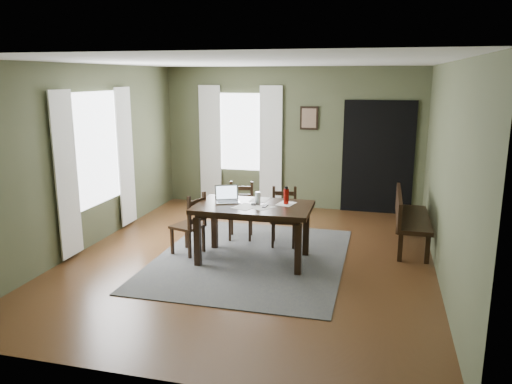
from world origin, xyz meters
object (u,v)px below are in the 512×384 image
(bench, at_px, (408,215))
(water_bottle, at_px, (286,196))
(chair_back_right, at_px, (284,217))
(laptop, at_px, (227,197))
(chair_end, at_px, (190,225))
(chair_back_left, at_px, (241,211))
(dining_table, at_px, (253,212))

(bench, distance_m, water_bottle, 1.96)
(chair_back_right, xyz_separation_m, bench, (1.81, 0.34, 0.07))
(laptop, xyz_separation_m, water_bottle, (0.83, 0.07, 0.06))
(chair_end, height_order, water_bottle, water_bottle)
(chair_back_right, relative_size, laptop, 2.14)
(chair_back_left, bearing_deg, chair_end, -129.03)
(water_bottle, bearing_deg, chair_back_left, 138.41)
(chair_back_left, distance_m, water_bottle, 1.26)
(chair_end, bearing_deg, dining_table, 105.96)
(chair_back_right, height_order, water_bottle, water_bottle)
(laptop, bearing_deg, water_bottle, -19.35)
(chair_back_right, bearing_deg, chair_back_left, 158.75)
(laptop, height_order, water_bottle, water_bottle)
(dining_table, distance_m, chair_back_left, 1.08)
(bench, bearing_deg, water_bottle, 119.85)
(chair_back_left, bearing_deg, chair_back_right, -23.02)
(chair_back_left, xyz_separation_m, chair_back_right, (0.72, -0.16, -0.00))
(chair_end, bearing_deg, chair_back_left, 169.05)
(bench, bearing_deg, chair_end, 109.86)
(dining_table, distance_m, laptop, 0.45)
(chair_back_right, bearing_deg, chair_end, -157.04)
(chair_end, xyz_separation_m, chair_back_right, (1.22, 0.76, -0.01))
(chair_back_left, bearing_deg, water_bottle, -52.23)
(chair_back_left, relative_size, bench, 0.59)
(laptop, relative_size, water_bottle, 1.65)
(dining_table, distance_m, chair_back_right, 0.87)
(dining_table, height_order, laptop, laptop)
(dining_table, bearing_deg, water_bottle, 20.23)
(dining_table, relative_size, chair_end, 1.77)
(chair_end, distance_m, water_bottle, 1.45)
(dining_table, bearing_deg, chair_back_left, 114.62)
(chair_back_left, distance_m, bench, 2.54)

